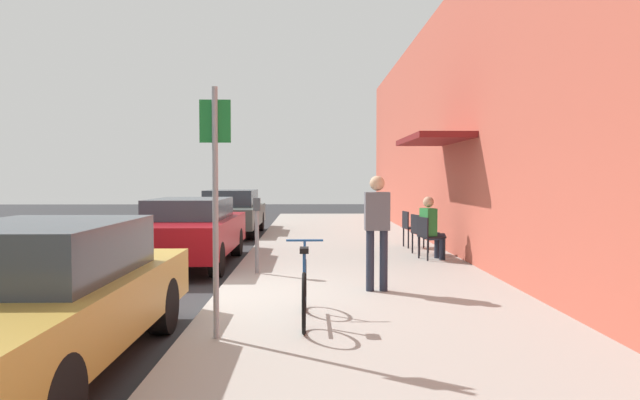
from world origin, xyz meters
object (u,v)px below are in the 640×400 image
at_px(parked_car_1, 189,230).
at_px(bicycle_0, 304,290).
at_px(parking_meter, 257,230).
at_px(cafe_chair_1, 421,231).
at_px(seated_patron_0, 431,225).
at_px(street_sign, 215,192).
at_px(cafe_chair_2, 410,226).
at_px(parked_car_2, 231,212).
at_px(pedestrian_standing, 377,223).
at_px(cafe_chair_0, 428,235).
at_px(parked_car_0, 35,297).

relative_size(parked_car_1, bicycle_0, 2.57).
xyz_separation_m(parking_meter, cafe_chair_1, (3.35, 2.35, -0.26)).
distance_m(seated_patron_0, cafe_chair_1, 0.77).
height_order(street_sign, bicycle_0, street_sign).
bearing_deg(cafe_chair_2, parked_car_2, 139.59).
bearing_deg(seated_patron_0, cafe_chair_1, 94.56).
bearing_deg(parking_meter, parked_car_1, 132.61).
height_order(parked_car_1, cafe_chair_1, parked_car_1).
xyz_separation_m(parked_car_1, bicycle_0, (2.41, -4.94, -0.24)).
relative_size(bicycle_0, seated_patron_0, 1.33).
xyz_separation_m(parking_meter, street_sign, (-0.05, -3.92, 0.75)).
height_order(parked_car_1, seated_patron_0, seated_patron_0).
distance_m(bicycle_0, seated_patron_0, 5.50).
xyz_separation_m(parked_car_2, pedestrian_standing, (3.46, -9.29, 0.39)).
height_order(cafe_chair_0, cafe_chair_2, same).
xyz_separation_m(cafe_chair_0, cafe_chair_2, (-0.00, 1.98, 0.00)).
bearing_deg(seated_patron_0, cafe_chair_0, -163.75).
bearing_deg(street_sign, bicycle_0, 36.11).
relative_size(parking_meter, pedestrian_standing, 0.78).
height_order(parked_car_0, cafe_chair_0, parked_car_0).
bearing_deg(parked_car_1, street_sign, -75.02).
relative_size(parked_car_1, cafe_chair_1, 5.06).
distance_m(bicycle_0, cafe_chair_1, 6.13).
bearing_deg(cafe_chair_0, street_sign, -121.68).
distance_m(parked_car_2, seated_patron_0, 7.88).
bearing_deg(pedestrian_standing, cafe_chair_1, 69.81).
xyz_separation_m(cafe_chair_0, seated_patron_0, (0.06, 0.02, 0.19)).
xyz_separation_m(street_sign, cafe_chair_1, (3.40, 6.27, -1.02)).
bearing_deg(parked_car_2, cafe_chair_1, -47.72).
bearing_deg(parked_car_0, street_sign, 26.07).
bearing_deg(cafe_chair_0, parked_car_0, -128.13).
distance_m(parked_car_2, cafe_chair_1, 7.28).
bearing_deg(seated_patron_0, pedestrian_standing, -115.31).
bearing_deg(cafe_chair_1, parked_car_0, -124.98).
height_order(seated_patron_0, pedestrian_standing, pedestrian_standing).
xyz_separation_m(parked_car_1, parking_meter, (1.55, -1.69, 0.17)).
height_order(parking_meter, pedestrian_standing, pedestrian_standing).
distance_m(parked_car_0, parked_car_2, 12.39).
bearing_deg(parked_car_0, cafe_chair_0, 51.87).
bearing_deg(pedestrian_standing, street_sign, -129.70).
relative_size(street_sign, pedestrian_standing, 1.53).
relative_size(parking_meter, seated_patron_0, 1.02).
bearing_deg(pedestrian_standing, parking_meter, 140.83).
distance_m(parked_car_2, parking_meter, 7.89).
xyz_separation_m(street_sign, pedestrian_standing, (1.96, 2.36, -0.52)).
bearing_deg(cafe_chair_2, pedestrian_standing, -105.65).
distance_m(parked_car_2, bicycle_0, 11.25).
distance_m(street_sign, seated_patron_0, 6.57).
xyz_separation_m(parked_car_2, cafe_chair_1, (4.90, -5.39, -0.10)).
bearing_deg(cafe_chair_2, parked_car_0, -120.79).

